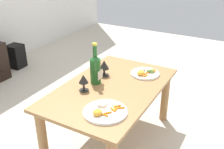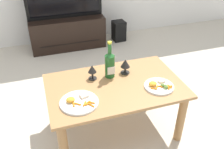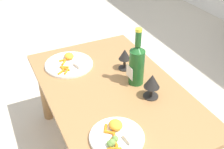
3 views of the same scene
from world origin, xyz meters
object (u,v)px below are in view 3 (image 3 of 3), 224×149
object	(u,v)px
wine_bottle	(136,63)
goblet_right	(152,82)
dinner_plate_right	(117,136)
goblet_left	(125,56)
dining_table	(113,102)
dinner_plate_left	(69,64)

from	to	relation	value
wine_bottle	goblet_right	world-z (taller)	wine_bottle
wine_bottle	dinner_plate_right	distance (m)	0.45
goblet_left	dining_table	bearing A→B (deg)	-43.97
dining_table	dinner_plate_left	bearing A→B (deg)	-157.10
dining_table	wine_bottle	bearing A→B (deg)	91.73
wine_bottle	goblet_right	size ratio (longest dim) A/B	2.40
dining_table	wine_bottle	xyz separation A→B (m)	(-0.00, 0.14, 0.22)
goblet_left	dinner_plate_right	size ratio (longest dim) A/B	0.54
goblet_left	dinner_plate_right	bearing A→B (deg)	-31.02
goblet_left	dinner_plate_left	bearing A→B (deg)	-121.88
dining_table	goblet_right	xyz separation A→B (m)	(0.14, 0.15, 0.18)
goblet_right	dinner_plate_left	bearing A→B (deg)	-148.87
dining_table	goblet_left	xyz separation A→B (m)	(-0.15, 0.15, 0.18)
dinner_plate_left	dinner_plate_right	world-z (taller)	dinner_plate_right
dinner_plate_left	wine_bottle	bearing A→B (deg)	40.46
goblet_right	dinner_plate_right	size ratio (longest dim) A/B	0.56
goblet_right	dining_table	bearing A→B (deg)	-134.41
wine_bottle	goblet_left	bearing A→B (deg)	176.82
dining_table	dinner_plate_left	world-z (taller)	dinner_plate_left
goblet_right	dinner_plate_left	distance (m)	0.56
goblet_right	dinner_plate_left	world-z (taller)	goblet_right
wine_bottle	goblet_right	xyz separation A→B (m)	(0.15, 0.01, -0.04)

